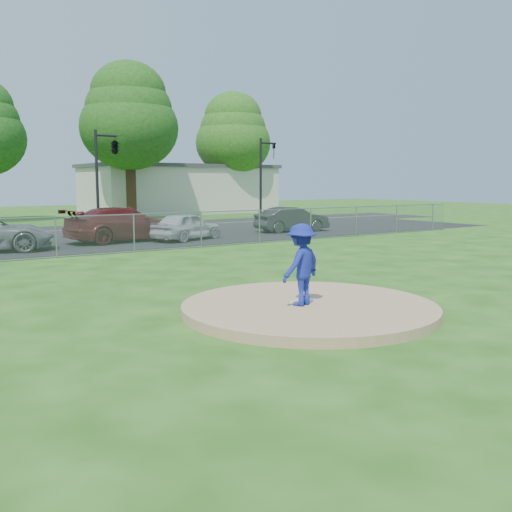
# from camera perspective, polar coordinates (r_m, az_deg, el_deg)

# --- Properties ---
(ground) EXTENTS (120.00, 120.00, 0.00)m
(ground) POSITION_cam_1_polar(r_m,az_deg,el_deg) (20.79, -12.51, -0.38)
(ground) COLOR #1F5111
(ground) RESTS_ON ground
(pitchers_mound) EXTENTS (5.40, 5.40, 0.20)m
(pitchers_mound) POSITION_cam_1_polar(r_m,az_deg,el_deg) (12.19, 5.32, -5.21)
(pitchers_mound) COLOR tan
(pitchers_mound) RESTS_ON ground
(pitching_rubber) EXTENTS (0.60, 0.15, 0.04)m
(pitching_rubber) POSITION_cam_1_polar(r_m,az_deg,el_deg) (12.31, 4.74, -4.50)
(pitching_rubber) COLOR white
(pitching_rubber) RESTS_ON pitchers_mound
(chain_link_fence) EXTENTS (40.00, 0.06, 1.50)m
(chain_link_fence) POSITION_cam_1_polar(r_m,az_deg,el_deg) (22.57, -14.46, 2.08)
(chain_link_fence) COLOR gray
(chain_link_fence) RESTS_ON ground
(parking_lot) EXTENTS (50.00, 8.00, 0.01)m
(parking_lot) POSITION_cam_1_polar(r_m,az_deg,el_deg) (26.90, -17.67, 1.19)
(parking_lot) COLOR black
(parking_lot) RESTS_ON ground
(street) EXTENTS (60.00, 7.00, 0.01)m
(street) POSITION_cam_1_polar(r_m,az_deg,el_deg) (34.12, -21.30, 2.28)
(street) COLOR black
(street) RESTS_ON ground
(commercial_building) EXTENTS (16.40, 9.40, 4.30)m
(commercial_building) POSITION_cam_1_polar(r_m,az_deg,el_deg) (52.73, -7.73, 6.70)
(commercial_building) COLOR beige
(commercial_building) RESTS_ON ground
(tree_right) EXTENTS (7.28, 7.28, 11.63)m
(tree_right) POSITION_cam_1_polar(r_m,az_deg,el_deg) (44.64, -12.58, 13.54)
(tree_right) COLOR #321E12
(tree_right) RESTS_ON ground
(tree_far_right) EXTENTS (6.72, 6.72, 10.74)m
(tree_far_right) POSITION_cam_1_polar(r_m,az_deg,el_deg) (52.25, -2.30, 12.13)
(tree_far_right) COLOR #392315
(tree_far_right) RESTS_ON ground
(traffic_signal_center) EXTENTS (1.42, 2.48, 5.60)m
(traffic_signal_center) POSITION_cam_1_polar(r_m,az_deg,el_deg) (33.28, -14.11, 10.39)
(traffic_signal_center) COLOR black
(traffic_signal_center) RESTS_ON ground
(traffic_signal_right) EXTENTS (1.28, 0.20, 5.60)m
(traffic_signal_right) POSITION_cam_1_polar(r_m,az_deg,el_deg) (38.05, 0.77, 8.33)
(traffic_signal_right) COLOR black
(traffic_signal_right) RESTS_ON ground
(pitcher) EXTENTS (1.24, 0.92, 1.71)m
(pitcher) POSITION_cam_1_polar(r_m,az_deg,el_deg) (11.85, 4.54, -0.86)
(pitcher) COLOR navy
(pitcher) RESTS_ON pitchers_mound
(parked_car_darkred) EXTENTS (5.72, 2.93, 1.59)m
(parked_car_darkred) POSITION_cam_1_polar(r_m,az_deg,el_deg) (27.19, -13.08, 3.11)
(parked_car_darkred) COLOR #5A1618
(parked_car_darkred) RESTS_ON parking_lot
(parked_car_pearl) EXTENTS (4.17, 2.92, 1.32)m
(parked_car_pearl) POSITION_cam_1_polar(r_m,az_deg,el_deg) (27.34, -6.95, 2.98)
(parked_car_pearl) COLOR silver
(parked_car_pearl) RESTS_ON parking_lot
(parked_car_charcoal) EXTENTS (4.28, 1.85, 1.37)m
(parked_car_charcoal) POSITION_cam_1_polar(r_m,az_deg,el_deg) (31.85, 3.62, 3.69)
(parked_car_charcoal) COLOR #252528
(parked_car_charcoal) RESTS_ON parking_lot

